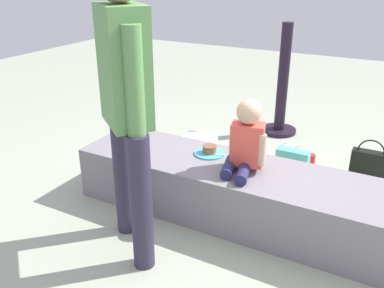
{
  "coord_description": "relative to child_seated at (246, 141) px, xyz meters",
  "views": [
    {
      "loc": [
        0.85,
        -2.36,
        1.64
      ],
      "look_at": [
        -0.26,
        -0.31,
        0.63
      ],
      "focal_mm": 39.02,
      "sensor_mm": 36.0,
      "label": 1
    }
  ],
  "objects": [
    {
      "name": "ground_plane",
      "position": [
        0.02,
        0.02,
        -0.6
      ],
      "size": [
        12.0,
        12.0,
        0.0
      ],
      "primitive_type": "plane",
      "color": "#9BA28E"
    },
    {
      "name": "concrete_ledge",
      "position": [
        0.02,
        0.02,
        -0.41
      ],
      "size": [
        2.44,
        0.59,
        0.38
      ],
      "primitive_type": "cube",
      "color": "slate",
      "rests_on": "ground_plane"
    },
    {
      "name": "child_seated",
      "position": [
        0.0,
        0.0,
        0.0
      ],
      "size": [
        0.29,
        0.34,
        0.48
      ],
      "color": "#22224F",
      "rests_on": "concrete_ledge"
    },
    {
      "name": "adult_standing",
      "position": [
        -0.48,
        -0.6,
        0.44
      ],
      "size": [
        0.43,
        0.38,
        1.73
      ],
      "color": "#2C273D",
      "rests_on": "ground_plane"
    },
    {
      "name": "cake_plate",
      "position": [
        -0.31,
        0.12,
        -0.19
      ],
      "size": [
        0.22,
        0.22,
        0.07
      ],
      "color": "#4CA5D8",
      "rests_on": "concrete_ledge"
    },
    {
      "name": "gift_bag",
      "position": [
        0.17,
        0.61,
        -0.43
      ],
      "size": [
        0.25,
        0.1,
        0.37
      ],
      "color": "#59C6B2",
      "rests_on": "ground_plane"
    },
    {
      "name": "railing_post",
      "position": [
        -0.28,
        1.72,
        -0.17
      ],
      "size": [
        0.36,
        0.36,
        1.13
      ],
      "color": "black",
      "rests_on": "ground_plane"
    },
    {
      "name": "water_bottle_near_gift",
      "position": [
        -0.18,
        0.58,
        -0.51
      ],
      "size": [
        0.07,
        0.07,
        0.18
      ],
      "color": "silver",
      "rests_on": "ground_plane"
    },
    {
      "name": "water_bottle_far_side",
      "position": [
        -0.24,
        1.12,
        -0.51
      ],
      "size": [
        0.07,
        0.07,
        0.19
      ],
      "color": "silver",
      "rests_on": "ground_plane"
    },
    {
      "name": "party_cup_red",
      "position": [
        0.21,
        1.08,
        -0.55
      ],
      "size": [
        0.08,
        0.08,
        0.1
      ],
      "primitive_type": "cylinder",
      "color": "red",
      "rests_on": "ground_plane"
    },
    {
      "name": "cake_box_white",
      "position": [
        -0.83,
        0.92,
        -0.54
      ],
      "size": [
        0.33,
        0.34,
        0.12
      ],
      "primitive_type": "cube",
      "rotation": [
        0.0,
        0.0,
        0.12
      ],
      "color": "white",
      "rests_on": "ground_plane"
    },
    {
      "name": "handbag_black_leather",
      "position": [
        0.69,
        1.05,
        -0.47
      ],
      "size": [
        0.28,
        0.1,
        0.35
      ],
      "color": "black",
      "rests_on": "ground_plane"
    }
  ]
}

